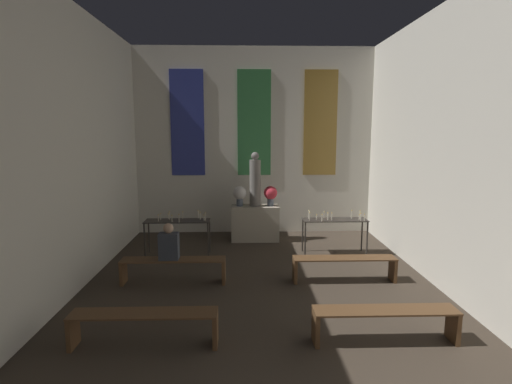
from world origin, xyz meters
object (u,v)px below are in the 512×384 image
Objects in this scene: altar at (255,223)px; statue at (255,181)px; flower_vase_right at (271,194)px; person_seated at (169,244)px; pew_second_right at (385,318)px; candle_rack_left at (178,224)px; candle_rack_right at (335,223)px; pew_back_left at (173,266)px; pew_back_right at (344,264)px; pew_second_left at (144,322)px; flower_vase_left at (240,194)px.

statue is at bearing 0.00° from altar.
flower_vase_right reaches higher than person_seated.
flower_vase_right is at bearing 0.00° from statue.
statue reaches higher than pew_second_right.
person_seated is (-3.31, 2.23, 0.43)m from pew_second_right.
candle_rack_left is (-2.21, -1.23, -0.50)m from flower_vase_right.
statue is 0.94× the size of candle_rack_right.
pew_second_right is at bearing -72.66° from altar.
person_seated reaches higher than pew_second_right.
candle_rack_right reaches higher than altar.
pew_back_left is at bearing -118.69° from altar.
flower_vase_right is 3.32m from pew_back_right.
pew_second_left is (-2.02, -5.18, -0.89)m from flower_vase_right.
flower_vase_left is 3.69m from pew_back_right.
flower_vase_left is (-0.40, 0.00, 0.77)m from altar.
candle_rack_left is 3.86m from pew_back_right.
pew_second_left is (0.19, -3.96, -0.38)m from candle_rack_left.
flower_vase_right is at bearing 139.04° from candle_rack_right.
pew_second_left is at bearing -87.25° from candle_rack_left.
candle_rack_right is 2.16× the size of person_seated.
pew_back_left is (-3.43, -1.73, -0.38)m from candle_rack_right.
pew_second_right is at bearing -92.86° from candle_rack_right.
candle_rack_left is (-1.41, -1.23, -0.50)m from flower_vase_left.
statue is at bearing 180.00° from flower_vase_right.
altar is 1.11m from statue.
flower_vase_right is (0.40, 0.00, -0.34)m from statue.
person_seated reaches higher than candle_rack_left.
candle_rack_right is 5.25m from pew_second_left.
pew_second_left and pew_back_right have the same top height.
pew_back_right is (1.22, -2.96, -0.89)m from flower_vase_right.
statue is 2.34m from candle_rack_left.
candle_rack_right is (1.82, -1.23, 0.27)m from altar.
statue is 2.71× the size of flower_vase_left.
candle_rack_right reaches higher than pew_back_left.
altar is 0.83× the size of candle_rack_right.
altar reaches higher than pew_back_left.
flower_vase_left reaches higher than candle_rack_right.
candle_rack_right reaches higher than pew_second_right.
pew_second_right is at bearing -90.00° from pew_back_right.
pew_back_right is (-0.20, -1.73, -0.38)m from candle_rack_right.
flower_vase_right is (0.80, 0.00, 0.00)m from flower_vase_left.
altar is at bearing 180.00° from flower_vase_right.
person_seated reaches higher than pew_back_left.
pew_back_left is (-2.02, -2.96, -0.89)m from flower_vase_right.
flower_vase_left is 0.26× the size of pew_back_right.
flower_vase_left is 0.26× the size of pew_back_left.
pew_second_left is at bearing -145.46° from pew_back_right.
candle_rack_right is at bearing -40.96° from flower_vase_right.
altar is at bearing 118.69° from pew_back_right.
pew_second_left is 3.24m from pew_second_right.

